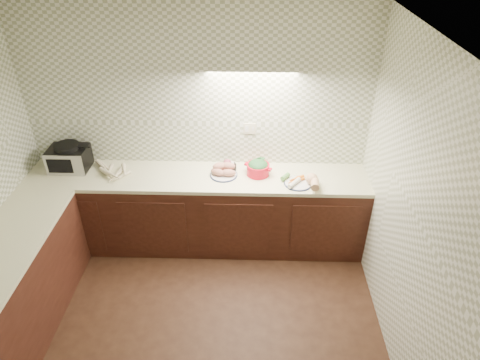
{
  "coord_description": "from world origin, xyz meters",
  "views": [
    {
      "loc": [
        0.57,
        -2.29,
        3.31
      ],
      "look_at": [
        0.46,
        1.25,
        1.02
      ],
      "focal_mm": 32.0,
      "sensor_mm": 36.0,
      "label": 1
    }
  ],
  "objects_px": {
    "sweet_potato_plate": "(224,171)",
    "onion_bowl": "(229,166)",
    "veg_plate": "(304,180)",
    "parsnip_pile": "(113,170)",
    "toaster_oven": "(69,158)",
    "dutch_oven": "(258,168)"
  },
  "relations": [
    {
      "from": "veg_plate",
      "to": "sweet_potato_plate",
      "type": "bearing_deg",
      "value": 169.5
    },
    {
      "from": "sweet_potato_plate",
      "to": "dutch_oven",
      "type": "bearing_deg",
      "value": 3.9
    },
    {
      "from": "toaster_oven",
      "to": "sweet_potato_plate",
      "type": "relative_size",
      "value": 1.39
    },
    {
      "from": "sweet_potato_plate",
      "to": "onion_bowl",
      "type": "relative_size",
      "value": 1.8
    },
    {
      "from": "toaster_oven",
      "to": "veg_plate",
      "type": "distance_m",
      "value": 2.5
    },
    {
      "from": "toaster_oven",
      "to": "veg_plate",
      "type": "height_order",
      "value": "toaster_oven"
    },
    {
      "from": "sweet_potato_plate",
      "to": "onion_bowl",
      "type": "bearing_deg",
      "value": 67.13
    },
    {
      "from": "parsnip_pile",
      "to": "onion_bowl",
      "type": "relative_size",
      "value": 2.9
    },
    {
      "from": "onion_bowl",
      "to": "dutch_oven",
      "type": "distance_m",
      "value": 0.33
    },
    {
      "from": "parsnip_pile",
      "to": "onion_bowl",
      "type": "height_order",
      "value": "onion_bowl"
    },
    {
      "from": "parsnip_pile",
      "to": "dutch_oven",
      "type": "bearing_deg",
      "value": 0.83
    },
    {
      "from": "toaster_oven",
      "to": "onion_bowl",
      "type": "relative_size",
      "value": 2.51
    },
    {
      "from": "parsnip_pile",
      "to": "sweet_potato_plate",
      "type": "relative_size",
      "value": 1.61
    },
    {
      "from": "parsnip_pile",
      "to": "dutch_oven",
      "type": "relative_size",
      "value": 1.48
    },
    {
      "from": "toaster_oven",
      "to": "veg_plate",
      "type": "xyz_separation_m",
      "value": [
        2.49,
        -0.24,
        -0.09
      ]
    },
    {
      "from": "parsnip_pile",
      "to": "veg_plate",
      "type": "relative_size",
      "value": 1.15
    },
    {
      "from": "dutch_oven",
      "to": "parsnip_pile",
      "type": "bearing_deg",
      "value": -155.17
    },
    {
      "from": "sweet_potato_plate",
      "to": "veg_plate",
      "type": "bearing_deg",
      "value": -10.5
    },
    {
      "from": "toaster_oven",
      "to": "sweet_potato_plate",
      "type": "distance_m",
      "value": 1.66
    },
    {
      "from": "parsnip_pile",
      "to": "dutch_oven",
      "type": "xyz_separation_m",
      "value": [
        1.54,
        0.02,
        0.05
      ]
    },
    {
      "from": "parsnip_pile",
      "to": "toaster_oven",
      "type": "bearing_deg",
      "value": 170.62
    },
    {
      "from": "parsnip_pile",
      "to": "veg_plate",
      "type": "bearing_deg",
      "value": -4.46
    }
  ]
}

